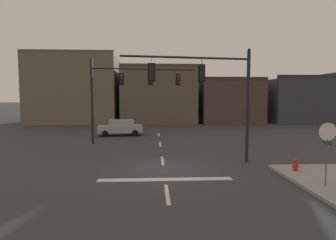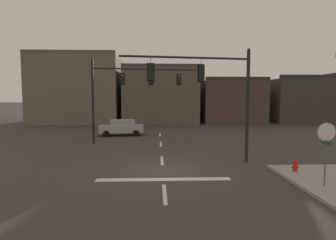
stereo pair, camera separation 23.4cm
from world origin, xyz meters
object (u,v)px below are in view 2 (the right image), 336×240
(signal_mast_far_side, at_px, (127,86))
(signal_mast_near_side, at_px, (212,86))
(car_lot_nearside, at_px, (122,127))
(fire_hydrant, at_px, (295,168))
(stop_sign, at_px, (326,139))

(signal_mast_far_side, bearing_deg, signal_mast_near_side, -54.50)
(signal_mast_near_side, bearing_deg, car_lot_nearside, 118.76)
(car_lot_nearside, xyz_separation_m, fire_hydrant, (10.59, -14.80, -0.53))
(stop_sign, height_order, car_lot_nearside, stop_sign)
(signal_mast_near_side, height_order, fire_hydrant, signal_mast_near_side)
(signal_mast_far_side, xyz_separation_m, fire_hydrant, (9.51, -10.45, -4.52))
(signal_mast_near_side, height_order, stop_sign, signal_mast_near_side)
(car_lot_nearside, distance_m, fire_hydrant, 18.21)
(signal_mast_near_side, height_order, car_lot_nearside, signal_mast_near_side)
(signal_mast_near_side, height_order, signal_mast_far_side, signal_mast_far_side)
(signal_mast_near_side, relative_size, fire_hydrant, 10.05)
(stop_sign, bearing_deg, fire_hydrant, 91.44)
(fire_hydrant, bearing_deg, stop_sign, -88.56)
(stop_sign, bearing_deg, signal_mast_far_side, 126.70)
(stop_sign, bearing_deg, car_lot_nearside, 121.77)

